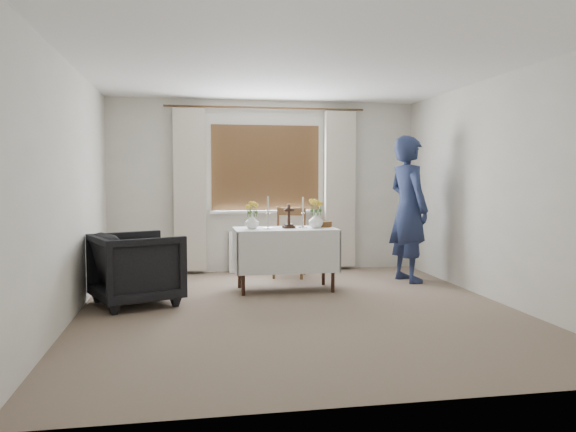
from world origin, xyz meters
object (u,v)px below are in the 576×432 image
(wooden_cross, at_px, (289,216))
(flower_vase_right, at_px, (316,220))
(wooden_chair, at_px, (289,242))
(altar_table, at_px, (285,259))
(person, at_px, (408,209))
(armchair, at_px, (137,268))
(flower_vase_left, at_px, (252,222))

(wooden_cross, relative_size, flower_vase_right, 1.61)
(wooden_chair, height_order, flower_vase_right, wooden_chair)
(wooden_chair, xyz_separation_m, wooden_cross, (-0.17, -0.89, 0.43))
(altar_table, bearing_deg, person, 10.06)
(armchair, distance_m, person, 3.57)
(wooden_chair, relative_size, flower_vase_right, 5.24)
(armchair, xyz_separation_m, flower_vase_left, (1.32, 0.49, 0.45))
(wooden_cross, xyz_separation_m, flower_vase_right, (0.34, -0.02, -0.06))
(altar_table, xyz_separation_m, flower_vase_right, (0.38, -0.01, 0.47))
(altar_table, height_order, person, person)
(armchair, height_order, flower_vase_right, flower_vase_right)
(armchair, height_order, wooden_cross, wooden_cross)
(wooden_cross, bearing_deg, wooden_chair, 66.91)
(person, distance_m, flower_vase_right, 1.37)
(wooden_cross, xyz_separation_m, flower_vase_left, (-0.45, 0.01, -0.06))
(wooden_cross, bearing_deg, altar_table, 174.47)
(wooden_cross, bearing_deg, armchair, -176.96)
(person, relative_size, flower_vase_right, 10.53)
(altar_table, xyz_separation_m, person, (1.71, 0.30, 0.58))
(altar_table, distance_m, armchair, 1.79)
(person, height_order, wooden_cross, person)
(altar_table, distance_m, wooden_chair, 0.93)
(armchair, xyz_separation_m, wooden_cross, (1.77, 0.48, 0.51))
(wooden_chair, relative_size, wooden_cross, 3.26)
(wooden_chair, bearing_deg, wooden_cross, -82.67)
(flower_vase_left, height_order, flower_vase_right, flower_vase_right)
(altar_table, relative_size, wooden_cross, 4.21)
(wooden_chair, distance_m, armchair, 2.38)
(wooden_chair, relative_size, person, 0.50)
(person, bearing_deg, flower_vase_right, 91.01)
(armchair, relative_size, wooden_cross, 2.95)
(wooden_chair, distance_m, person, 1.68)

